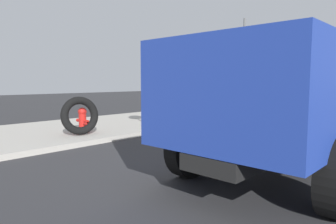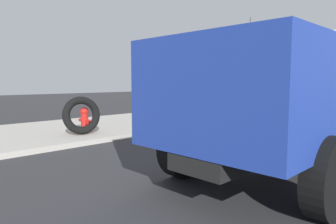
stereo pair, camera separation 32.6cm
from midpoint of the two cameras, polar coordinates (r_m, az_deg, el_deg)
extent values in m
plane|color=#2D2D30|center=(6.16, 7.52, -11.14)|extent=(80.00, 80.00, 0.00)
cube|color=#ADA89E|center=(11.14, -20.93, -3.48)|extent=(36.00, 5.00, 0.15)
cylinder|color=red|center=(10.20, -16.57, -2.01)|extent=(0.24, 0.24, 0.61)
sphere|color=red|center=(10.15, -16.63, 0.06)|extent=(0.27, 0.27, 0.27)
cylinder|color=red|center=(10.01, -15.97, -1.72)|extent=(0.11, 0.19, 0.11)
cylinder|color=red|center=(10.37, -17.18, -1.50)|extent=(0.11, 0.19, 0.11)
cylinder|color=red|center=(10.02, -15.95, -2.13)|extent=(0.13, 0.19, 0.13)
torus|color=black|center=(9.72, -17.08, -0.66)|extent=(1.23, 0.62, 1.19)
cylinder|color=gray|center=(10.74, -3.90, 2.83)|extent=(0.06, 0.06, 2.19)
cylinder|color=red|center=(10.70, -3.77, 6.65)|extent=(0.76, 0.02, 0.76)
cube|color=#1E3899|center=(5.95, 19.43, 3.65)|extent=(4.82, 2.54, 1.60)
cube|color=black|center=(7.05, 22.83, -3.80)|extent=(7.01, 0.96, 0.24)
cylinder|color=black|center=(9.64, 20.67, -2.00)|extent=(1.10, 0.31, 1.10)
cylinder|color=black|center=(5.73, 2.43, -6.69)|extent=(1.10, 0.31, 1.10)
cylinder|color=black|center=(15.32, 27.93, 0.43)|extent=(1.11, 0.34, 1.10)
cylinder|color=#595B5E|center=(17.28, 13.43, 8.49)|extent=(0.12, 0.12, 5.03)
camera|label=1|loc=(0.16, -91.06, -0.11)|focal=32.57mm
camera|label=2|loc=(0.16, 88.94, 0.11)|focal=32.57mm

